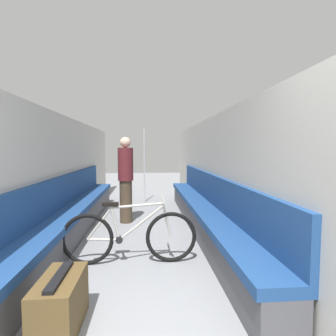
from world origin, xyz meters
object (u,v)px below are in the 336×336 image
Objects in this scene: grab_pole_near at (144,166)px; passenger_standing at (126,179)px; bicycle at (130,236)px; bench_seat_row_left at (73,216)px; luggage_bag at (60,303)px; bench_seat_row_right at (204,213)px.

grab_pole_near reaches higher than passenger_standing.
bench_seat_row_left is at bearing 144.94° from bicycle.
grab_pole_near is 3.39× the size of luggage_bag.
luggage_bag is (0.56, -2.41, -0.11)m from bench_seat_row_left.
bench_seat_row_right is 2.95m from luggage_bag.
bench_seat_row_right is at bearing -68.31° from grab_pole_near.
grab_pole_near is at bearing 101.97° from bicycle.
passenger_standing reaches higher than bench_seat_row_left.
bench_seat_row_left is 9.36× the size of luggage_bag.
bench_seat_row_left is 3.32× the size of passenger_standing.
bench_seat_row_right is 9.36× the size of luggage_bag.
bench_seat_row_left and bench_seat_row_right have the same top height.
bench_seat_row_left reaches higher than luggage_bag.
passenger_standing reaches higher than luggage_bag.
grab_pole_near is at bearing 82.89° from luggage_bag.
bicycle is 1.99m from passenger_standing.
bicycle is 1.01× the size of passenger_standing.
grab_pole_near is (1.19, 2.69, 0.66)m from bench_seat_row_left.
bench_seat_row_right is 3.29× the size of bicycle.
bicycle is (-1.23, -1.21, 0.02)m from bench_seat_row_right.
bench_seat_row_left is at bearing 180.00° from bench_seat_row_right.
bicycle is at bearing 44.24° from passenger_standing.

